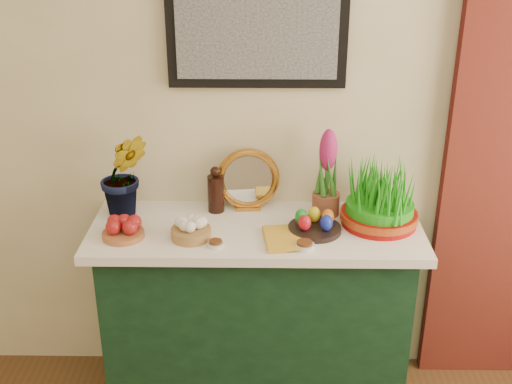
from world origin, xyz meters
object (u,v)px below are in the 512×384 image
hyacinth_green (123,162)px  mirror (248,180)px  sideboard (256,317)px  wheatgrass_sabzeh (380,199)px  book (265,239)px

hyacinth_green → mirror: (0.53, 0.08, -0.12)m
sideboard → wheatgrass_sabzeh: wheatgrass_sabzeh is taller
hyacinth_green → mirror: bearing=-4.1°
book → mirror: bearing=96.4°
hyacinth_green → wheatgrass_sabzeh: (1.08, -0.07, -0.13)m
sideboard → book: size_ratio=6.24×
mirror → wheatgrass_sabzeh: (0.56, -0.15, -0.02)m
hyacinth_green → wheatgrass_sabzeh: hyacinth_green is taller
hyacinth_green → sideboard: bearing=-22.7°
hyacinth_green → mirror: size_ratio=1.77×
sideboard → hyacinth_green: size_ratio=2.60×
book → wheatgrass_sabzeh: bearing=12.3°
sideboard → wheatgrass_sabzeh: size_ratio=3.96×
sideboard → mirror: mirror is taller
book → wheatgrass_sabzeh: (0.48, 0.17, 0.10)m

